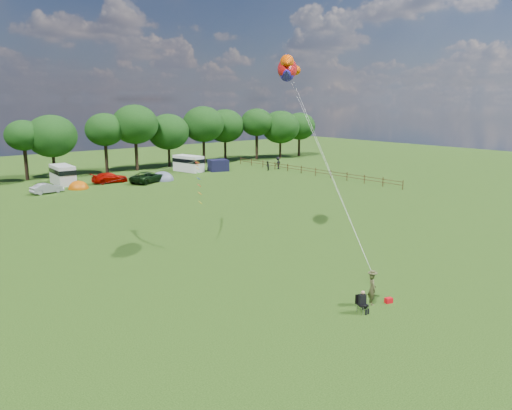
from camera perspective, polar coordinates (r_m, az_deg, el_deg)
ground_plane at (r=29.65m, az=10.04°, el=-10.09°), size 180.00×180.00×0.00m
tree_line at (r=77.41m, az=-19.66°, el=7.82°), size 102.98×10.98×10.27m
fence at (r=75.14m, az=5.99°, el=4.01°), size 0.12×33.12×1.20m
car_b at (r=64.74m, az=-22.78°, el=1.77°), size 3.65×1.82×1.23m
car_c at (r=70.12m, az=-16.37°, el=3.01°), size 4.70×2.08×1.39m
car_d at (r=69.03m, az=-12.22°, el=3.14°), size 6.04×4.44×1.50m
campervan_c at (r=70.82m, az=-21.22°, el=3.31°), size 2.54×5.31×2.54m
campervan_d at (r=78.68m, az=-7.73°, el=4.79°), size 3.05×5.37×2.48m
tent_orange at (r=66.81m, az=-19.62°, el=1.79°), size 2.52×2.75×1.97m
tent_greyblue at (r=70.84m, az=-10.66°, el=2.82°), size 3.23×3.53×2.40m
awning_navy at (r=78.73m, az=-4.34°, el=4.55°), size 3.43×3.08×1.80m
kite_flyer at (r=28.40m, az=13.12°, el=-9.30°), size 0.72×0.78×1.78m
camp_chair at (r=27.31m, az=12.02°, el=-10.50°), size 0.64×0.66×1.22m
kite_bag at (r=29.05m, az=14.92°, el=-10.49°), size 0.46×0.37×0.29m
fish_kite at (r=36.88m, az=3.59°, el=15.29°), size 3.75×3.84×2.28m
streamer_kite_c at (r=40.46m, az=-6.66°, el=3.62°), size 3.06×4.99×2.81m
walker_a at (r=79.03m, az=1.31°, el=4.50°), size 0.86×0.80×1.51m
walker_b at (r=80.77m, az=2.53°, el=4.81°), size 1.38×0.92×1.95m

